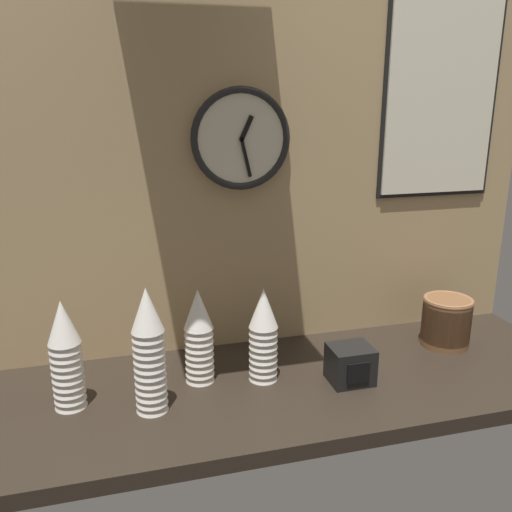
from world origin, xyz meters
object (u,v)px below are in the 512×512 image
object	(u,v)px
cup_stack_center	(263,335)
wall_clock	(241,139)
cup_stack_left	(149,351)
menu_board	(441,98)
cup_stack_center_left	(199,336)
cup_stack_far_left	(66,355)
bowl_stack_far_right	(446,321)
napkin_dispenser	(350,364)

from	to	relation	value
cup_stack_center	wall_clock	size ratio (longest dim) A/B	0.92
cup_stack_left	menu_board	bearing A→B (deg)	18.25
menu_board	cup_stack_center_left	bearing A→B (deg)	-166.29
cup_stack_left	cup_stack_far_left	xyz separation A→B (m)	(-0.19, 0.07, -0.02)
cup_stack_far_left	bowl_stack_far_right	world-z (taller)	cup_stack_far_left
cup_stack_center_left	napkin_dispenser	xyz separation A→B (m)	(0.38, -0.11, -0.08)
bowl_stack_far_right	menu_board	distance (m)	0.66
bowl_stack_far_right	napkin_dispenser	xyz separation A→B (m)	(-0.37, -0.13, -0.03)
bowl_stack_far_right	menu_board	xyz separation A→B (m)	(0.02, 0.17, 0.64)
menu_board	cup_stack_far_left	bearing A→B (deg)	-168.06
menu_board	napkin_dispenser	bearing A→B (deg)	-142.80
cup_stack_center_left	cup_stack_far_left	bearing A→B (deg)	-172.38
cup_stack_center_left	napkin_dispenser	bearing A→B (deg)	-15.79
cup_stack_center_left	bowl_stack_far_right	bearing A→B (deg)	1.74
wall_clock	menu_board	distance (m)	0.62
cup_stack_left	wall_clock	world-z (taller)	wall_clock
cup_stack_far_left	bowl_stack_far_right	xyz separation A→B (m)	(1.08, 0.07, -0.06)
cup_stack_center_left	bowl_stack_far_right	xyz separation A→B (m)	(0.75, 0.02, -0.05)
wall_clock	napkin_dispenser	world-z (taller)	wall_clock
cup_stack_center	menu_board	world-z (taller)	menu_board
cup_stack_far_left	wall_clock	size ratio (longest dim) A/B	0.99
menu_board	bowl_stack_far_right	bearing A→B (deg)	-96.68
wall_clock	cup_stack_far_left	bearing A→B (deg)	-155.26
cup_stack_left	napkin_dispenser	world-z (taller)	cup_stack_left
cup_stack_left	menu_board	distance (m)	1.11
cup_stack_left	cup_stack_far_left	bearing A→B (deg)	160.60
cup_stack_center	menu_board	xyz separation A→B (m)	(0.61, 0.22, 0.59)
menu_board	wall_clock	bearing A→B (deg)	-179.17
cup_stack_center_left	cup_stack_left	distance (m)	0.18
cup_stack_center	napkin_dispenser	distance (m)	0.24
cup_stack_center_left	cup_stack_far_left	xyz separation A→B (m)	(-0.32, -0.04, 0.01)
cup_stack_far_left	napkin_dispenser	size ratio (longest dim) A/B	2.46
cup_stack_left	cup_stack_center_left	bearing A→B (deg)	39.48
cup_stack_left	cup_stack_center	distance (m)	0.31
cup_stack_center_left	napkin_dispenser	distance (m)	0.40
cup_stack_center_left	cup_stack_left	world-z (taller)	cup_stack_left
cup_stack_center	cup_stack_far_left	world-z (taller)	cup_stack_far_left
cup_stack_far_left	wall_clock	distance (m)	0.71
bowl_stack_far_right	menu_board	size ratio (longest dim) A/B	0.26
cup_stack_left	cup_stack_far_left	size ratio (longest dim) A/B	1.14
cup_stack_left	cup_stack_far_left	world-z (taller)	cup_stack_left
bowl_stack_far_right	wall_clock	distance (m)	0.81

